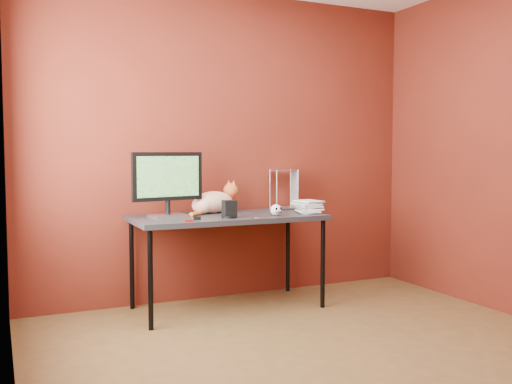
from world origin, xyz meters
name	(u,v)px	position (x,y,z in m)	size (l,w,h in m)	color
room	(339,118)	(0.00, 0.00, 1.45)	(3.52, 3.52, 2.61)	#50381B
desk	(228,221)	(-0.15, 1.37, 0.70)	(1.50, 0.70, 0.75)	black
monitor	(168,181)	(-0.62, 1.42, 1.03)	(0.57, 0.23, 0.50)	silver
cat	(214,202)	(-0.20, 1.56, 0.84)	(0.51, 0.36, 0.26)	orange
skull_mug	(276,210)	(0.18, 1.16, 0.80)	(0.09, 0.09, 0.09)	white
speaker	(229,210)	(-0.21, 1.18, 0.81)	(0.12, 0.12, 0.13)	black
book_stack	(299,143)	(0.43, 1.27, 1.32)	(0.23, 0.27, 1.15)	beige
wire_rack	(284,189)	(0.49, 1.63, 0.92)	(0.21, 0.18, 0.35)	silver
pocket_knife	(189,221)	(-0.56, 1.08, 0.76)	(0.07, 0.02, 0.01)	#97140B
black_gadget	(197,218)	(-0.47, 1.16, 0.76)	(0.05, 0.03, 0.03)	black
washer	(257,218)	(-0.02, 1.08, 0.75)	(0.04, 0.04, 0.00)	silver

